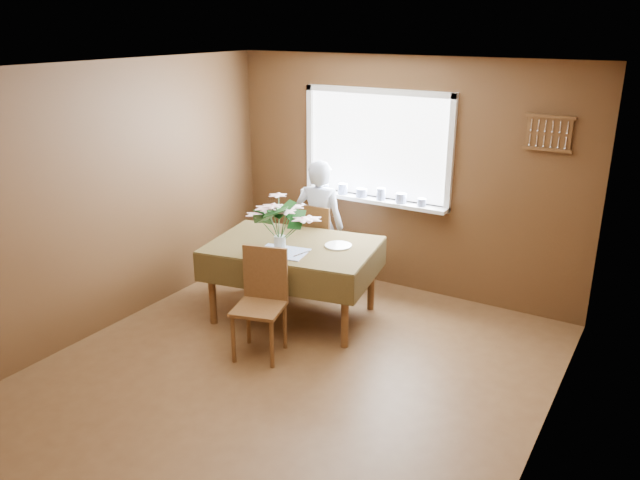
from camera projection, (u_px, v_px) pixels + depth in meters
The scene contains 15 objects.
floor at pixel (286, 376), 5.24m from camera, with size 4.50×4.50×0.00m, color brown.
ceiling at pixel (280, 69), 4.40m from camera, with size 4.50×4.50×0.00m, color white.
wall_back at pixel (402, 177), 6.64m from camera, with size 4.00×4.00×0.00m, color brown.
wall_front at pixel (21, 367), 3.00m from camera, with size 4.00×4.00×0.00m, color brown.
wall_left at pixel (105, 200), 5.79m from camera, with size 4.50×4.50×0.00m, color brown.
wall_right at pixel (551, 290), 3.85m from camera, with size 4.50×4.50×0.00m, color brown.
window_assembly at pixel (375, 165), 6.71m from camera, with size 1.72×0.20×1.22m.
spoon_rack at pixel (549, 133), 5.71m from camera, with size 0.44×0.05×0.33m.
dining_table at pixel (293, 253), 6.09m from camera, with size 1.76×1.35×0.78m.
chair_far at pixel (317, 243), 6.81m from camera, with size 0.43×0.43×0.97m.
chair_near at pixel (262, 297), 5.48m from camera, with size 0.51×0.51×0.96m.
seated_woman at pixel (319, 226), 6.72m from camera, with size 0.53×0.35×1.46m, color white.
flower_bouquet at pixel (279, 218), 5.79m from camera, with size 0.57×0.57×0.49m.
side_plate at pixel (338, 246), 5.99m from camera, with size 0.26×0.26×0.01m, color white.
table_knife at pixel (302, 254), 5.78m from camera, with size 0.02×0.22×0.00m, color silver.
Camera 1 is at (2.59, -3.76, 2.82)m, focal length 35.00 mm.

